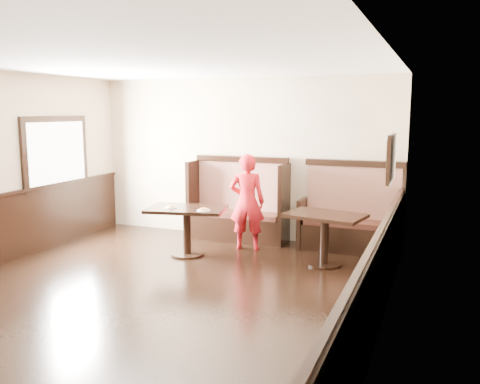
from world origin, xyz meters
The scene contains 9 objects.
ground centered at (0.00, 0.00, 0.00)m, with size 7.00×7.00×0.00m, color black.
room_shell centered at (-0.30, 0.28, 0.67)m, with size 7.00×7.00×7.00m.
booth_main centered at (0.00, 3.30, 0.53)m, with size 1.75×0.72×1.45m.
booth_neighbor centered at (1.95, 3.29, 0.48)m, with size 1.65×0.72×1.45m.
table_main centered at (-0.37, 2.04, 0.58)m, with size 1.31×0.96×0.76m.
table_neighbor centered at (1.73, 2.33, 0.57)m, with size 1.21×0.91×0.76m.
child centered at (0.37, 2.73, 0.78)m, with size 0.57×0.37×1.56m, color red.
pizza_plate_left centered at (-0.59, 1.95, 0.77)m, with size 0.19×0.19×0.04m.
pizza_plate_right centered at (-0.02, 1.92, 0.77)m, with size 0.20×0.20×0.04m.
Camera 1 is at (3.23, -4.80, 2.23)m, focal length 38.00 mm.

